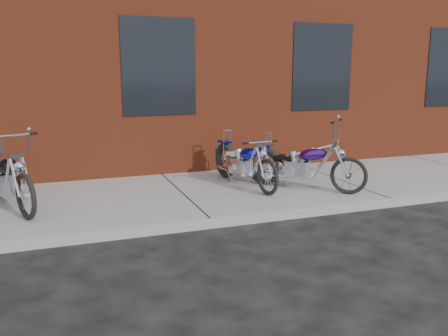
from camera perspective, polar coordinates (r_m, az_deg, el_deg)
name	(u,v)px	position (r m, az deg, el deg)	size (l,w,h in m)	color
ground	(211,229)	(6.56, -1.63, -7.34)	(120.00, 120.00, 0.00)	black
sidewalk	(182,197)	(7.92, -5.08, -3.48)	(22.00, 3.00, 0.15)	#A09B96
building_brick	(118,1)	(14.15, -12.63, 18.96)	(22.00, 10.00, 8.00)	maroon
chopper_purple	(302,166)	(8.15, 9.31, 0.19)	(1.51, 1.65, 1.20)	black
chopper_blue	(243,164)	(8.31, 2.34, 0.47)	(0.53, 2.08, 0.90)	black
chopper_third	(4,180)	(7.69, -24.94, -1.29)	(0.96, 2.13, 1.15)	black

